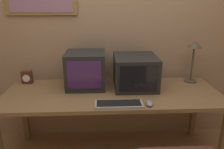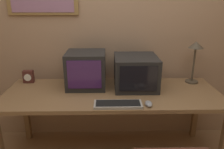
# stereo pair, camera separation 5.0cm
# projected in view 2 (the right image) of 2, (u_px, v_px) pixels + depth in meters

# --- Properties ---
(wall_back) EXTENTS (8.00, 0.08, 2.60)m
(wall_back) POSITION_uv_depth(u_px,v_px,m) (111.00, 28.00, 2.40)
(wall_back) COLOR tan
(wall_back) RESTS_ON ground_plane
(desk) EXTENTS (2.11, 0.76, 0.74)m
(desk) POSITION_uv_depth(u_px,v_px,m) (112.00, 98.00, 2.16)
(desk) COLOR olive
(desk) RESTS_ON ground_plane
(monitor_left) EXTENTS (0.39, 0.37, 0.36)m
(monitor_left) POSITION_uv_depth(u_px,v_px,m) (86.00, 70.00, 2.22)
(monitor_left) COLOR black
(monitor_left) RESTS_ON desk
(monitor_right) EXTENTS (0.43, 0.45, 0.32)m
(monitor_right) POSITION_uv_depth(u_px,v_px,m) (136.00, 72.00, 2.22)
(monitor_right) COLOR black
(monitor_right) RESTS_ON desk
(keyboard_main) EXTENTS (0.41, 0.15, 0.03)m
(keyboard_main) POSITION_uv_depth(u_px,v_px,m) (118.00, 104.00, 1.87)
(keyboard_main) COLOR #A8A399
(keyboard_main) RESTS_ON desk
(mouse_near_keyboard) EXTENTS (0.06, 0.10, 0.04)m
(mouse_near_keyboard) POSITION_uv_depth(u_px,v_px,m) (149.00, 104.00, 1.86)
(mouse_near_keyboard) COLOR gray
(mouse_near_keyboard) RESTS_ON desk
(desk_clock) EXTENTS (0.11, 0.06, 0.13)m
(desk_clock) POSITION_uv_depth(u_px,v_px,m) (28.00, 77.00, 2.36)
(desk_clock) COLOR #4C231E
(desk_clock) RESTS_ON desk
(desk_lamp) EXTENTS (0.15, 0.15, 0.45)m
(desk_lamp) POSITION_uv_depth(u_px,v_px,m) (195.00, 52.00, 2.28)
(desk_lamp) COLOR #4C4233
(desk_lamp) RESTS_ON desk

